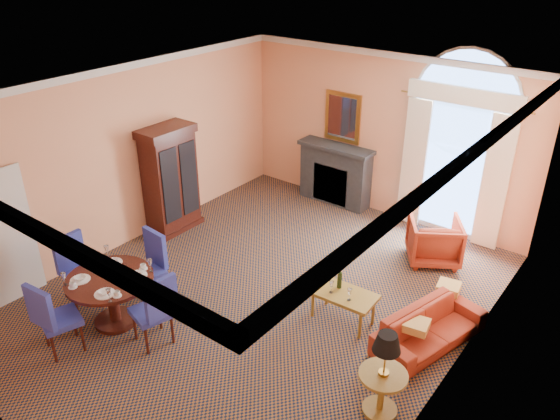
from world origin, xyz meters
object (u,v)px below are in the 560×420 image
Objects in this scene: armoire at (170,181)px; side_table at (385,365)px; dining_table at (111,290)px; sofa at (430,328)px; coffee_table at (343,295)px; armchair at (434,240)px.

armoire reaches higher than side_table.
dining_table is 0.72× the size of sofa.
sofa is 1.52× the size of side_table.
dining_table is 3.31m from coffee_table.
armchair is (4.42, 1.91, -0.58)m from armoire.
coffee_table reaches higher than sofa.
armoire reaches higher than coffee_table.
armoire is 2.34× the size of armchair.
armchair is (-0.85, 2.06, 0.14)m from sofa.
side_table is (3.85, 0.87, 0.14)m from dining_table.
coffee_table is at bearing 118.85° from sofa.
dining_table is at bearing -167.23° from side_table.
armchair is at bearing 78.35° from coffee_table.
armoire is 5.32m from sofa.
dining_table is 5.31m from armchair.
armoire is 2.93m from dining_table.
armoire is at bearing 120.41° from dining_table.
side_table is at bearing -45.90° from coffee_table.
side_table is (5.32, -1.63, -0.26)m from armoire.
armoire is 5.57m from side_table.
coffee_table is (-1.22, -0.30, 0.19)m from sofa.
armchair is at bearing 104.24° from side_table.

